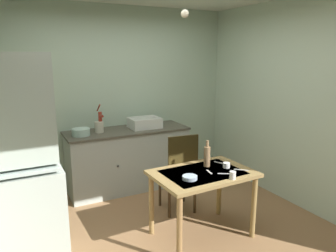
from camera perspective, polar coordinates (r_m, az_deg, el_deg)
The scene contains 20 objects.
ground_plane at distance 3.71m, azimuth -0.62°, elevation -18.93°, with size 4.75×4.75×0.00m, color #936B46.
wall_back at distance 4.88m, azimuth -10.18°, elevation 5.10°, with size 3.85×0.10×2.64m, color #B1CEB2.
wall_right at distance 4.42m, azimuth 22.32°, elevation 3.58°, with size 0.10×3.59×2.64m, color #B5CBB0.
hutch_cabinet at distance 3.08m, azimuth -26.35°, elevation -8.14°, with size 0.83×0.59×1.96m.
counter_cabinet at distance 4.76m, azimuth -7.11°, elevation -5.81°, with size 1.76×0.64×0.88m.
sink_basin at distance 4.72m, azimuth -4.19°, elevation 0.63°, with size 0.44×0.34×0.15m.
hand_pump at distance 4.54m, azimuth -11.96°, elevation 1.07°, with size 0.05×0.27×0.39m.
mixing_bowl_counter at distance 4.41m, azimuth -15.26°, elevation -1.06°, with size 0.24×0.24×0.10m, color #ADD1C1.
stoneware_crock at distance 4.52m, azimuth -12.16°, elevation -0.21°, with size 0.12×0.12×0.15m, color beige.
dining_table at distance 3.46m, azimuth 6.20°, elevation -9.79°, with size 1.07×0.75×0.73m.
chair_far_side at distance 3.98m, azimuth 2.06°, elevation -8.20°, with size 0.44×0.44×1.02m.
serving_bowl_wide at distance 3.22m, azimuth 3.90°, elevation -9.15°, with size 0.15×0.15×0.04m, color #9EB2C6.
mug_tall at distance 3.57m, azimuth 10.36°, elevation -6.89°, with size 0.08×0.08×0.06m, color white.
teacup_cream at distance 3.27m, azimuth 11.44°, elevation -8.60°, with size 0.06×0.06×0.08m, color white.
glass_bottle at distance 3.56m, azimuth 6.96°, elevation -5.30°, with size 0.07×0.07×0.29m.
table_knife at distance 3.40m, azimuth 10.29°, elevation -8.36°, with size 0.18×0.02×0.01m, color silver.
teaspoon_near_bowl at distance 3.54m, azimuth 12.93°, elevation -7.63°, with size 0.15×0.02×0.01m, color beige.
teaspoon_by_cup at distance 3.43m, azimuth 7.35°, elevation -8.11°, with size 0.12×0.02×0.01m, color beige.
serving_spoon at distance 3.72m, azimuth 9.16°, elevation -6.50°, with size 0.14×0.02×0.01m, color beige.
pendant_bulb at distance 3.36m, azimuth 3.02°, elevation 19.35°, with size 0.08×0.08×0.08m, color #F9EFCC.
Camera 1 is at (-1.41, -2.83, 1.94)m, focal length 34.21 mm.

